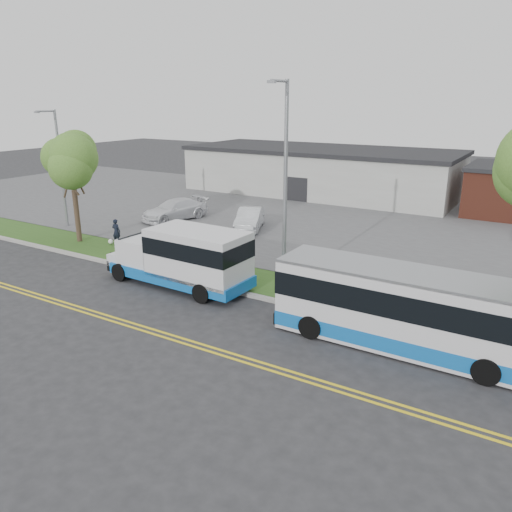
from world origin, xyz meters
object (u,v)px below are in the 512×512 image
Objects in this scene: shuttle_bus at (186,256)px; parked_car_b at (175,210)px; transit_bus at (419,313)px; streetlight_near at (285,181)px; streetlight_far at (60,164)px; pedestrian at (116,231)px; tree_west at (71,162)px; parked_car_a at (250,219)px.

shuttle_bus is 1.49× the size of parked_car_b.
parked_car_b is (-20.70, 11.10, -0.63)m from transit_bus.
transit_bus is 23.50m from parked_car_b.
streetlight_far is (-19.00, 2.69, -0.76)m from streetlight_near.
pedestrian is (-19.54, 4.14, -0.60)m from transit_bus.
streetlight_near is 6.00× the size of pedestrian.
parked_car_b is at bearing -88.27° from pedestrian.
shuttle_bus is 0.73× the size of transit_bus.
streetlight_near is 16.53m from parked_car_b.
streetlight_near is 1.22× the size of shuttle_bus.
tree_west is 8.97m from parked_car_b.
streetlight_near reaches higher than streetlight_far.
tree_west is 4.99m from pedestrian.
streetlight_near is at bearing 158.25° from transit_bus.
streetlight_near is 1.82× the size of parked_car_b.
parked_car_b is (5.36, 5.55, -3.62)m from streetlight_far.
shuttle_bus is 4.92× the size of pedestrian.
streetlight_far reaches higher than parked_car_a.
streetlight_near is 1.19× the size of streetlight_far.
pedestrian is 0.30× the size of parked_car_b.
parked_car_b is (-1.16, 6.97, -0.03)m from pedestrian.
tree_west is 12.03m from parked_car_a.
tree_west is 0.86× the size of streetlight_far.
streetlight_far is 26.81m from transit_bus.
shuttle_bus reaches higher than pedestrian.
shuttle_bus reaches higher than parked_car_a.
streetlight_far reaches higher than transit_bus.
shuttle_bus is at bearing 176.71° from transit_bus.
streetlight_near is (15.00, -0.47, 0.11)m from tree_west.
shuttle_bus is at bearing -96.41° from parked_car_a.
tree_west is 15.01m from streetlight_near.
transit_bus is (26.06, -5.55, -2.99)m from streetlight_far.
streetlight_near is 5.92m from shuttle_bus.
transit_bus is (7.06, -2.86, -3.74)m from streetlight_near.
streetlight_far is at bearing -19.98° from pedestrian.
pedestrian is 9.03m from parked_car_a.
shuttle_bus is at bearing 149.93° from pedestrian.
tree_west is 4.37× the size of pedestrian.
pedestrian reaches higher than parked_car_a.
streetlight_near reaches higher than shuttle_bus.
transit_bus reaches higher than parked_car_b.
streetlight_near is at bearing -15.41° from parked_car_b.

